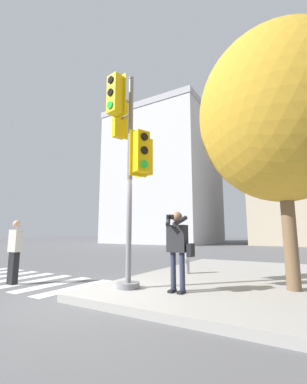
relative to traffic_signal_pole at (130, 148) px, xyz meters
name	(u,v)px	position (x,y,z in m)	size (l,w,h in m)	color
ground_plane	(95,300)	(-0.35, -0.62, -3.27)	(160.00, 160.00, 0.00)	#5B5B5E
sidewalk_corner	(301,284)	(3.15, 2.88, -3.19)	(8.00, 8.00, 0.15)	#9E9B96
crosswalk_stripes	(9,277)	(-4.37, 0.00, -3.26)	(6.05, 2.31, 0.01)	silver
traffic_signal_pole	(130,148)	(0.00, 0.00, 0.00)	(1.26, 1.30, 4.94)	slate
person_photographer	(178,243)	(1.09, 0.20, -2.16)	(0.58, 0.54, 1.60)	black
pedestrian_distant	(15,250)	(-3.28, -0.57, -2.39)	(0.34, 0.20, 1.65)	black
street_tree	(280,115)	(3.06, 1.57, 0.70)	(3.62, 3.62, 5.82)	brown
fire_hydrant	(186,260)	(0.26, 2.52, -2.75)	(0.17, 0.23, 0.75)	#99999E
building_left	(164,178)	(-13.57, 26.84, 5.80)	(13.50, 12.22, 18.11)	#BCBCC1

